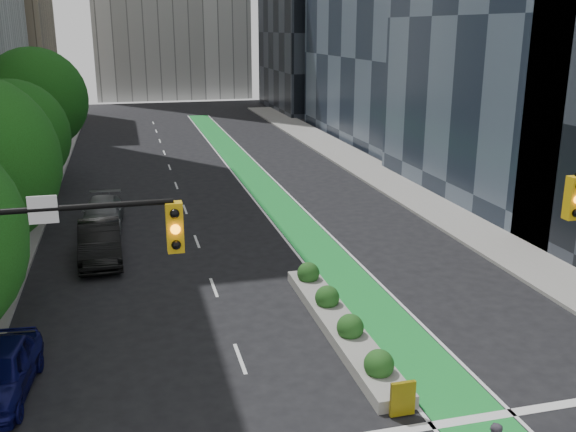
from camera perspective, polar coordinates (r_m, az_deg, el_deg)
sidewalk_left at (r=38.97m, az=-23.02°, el=0.12°), size 3.60×90.00×0.15m
sidewalk_right at (r=42.19m, az=10.43°, el=2.35°), size 3.60×90.00×0.15m
bike_lane_paint at (r=44.16m, az=-2.77°, el=3.14°), size 2.20×70.00×0.01m
tree_midfar at (r=34.95m, az=-23.28°, el=6.55°), size 5.60×5.60×7.76m
tree_far at (r=44.68m, az=-21.56°, el=9.59°), size 6.60×6.60×9.00m
median_planter at (r=22.54m, az=4.63°, el=-9.34°), size 1.20×10.26×1.10m
parked_car_left_mid at (r=30.09m, az=-16.38°, el=-2.24°), size 1.99×5.29×1.72m
parked_car_left_far at (r=35.26m, az=-16.14°, el=0.27°), size 2.28×5.08×1.45m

